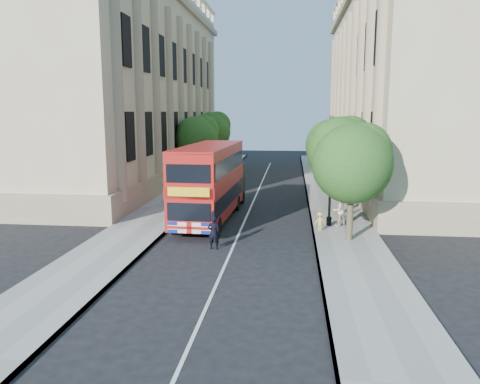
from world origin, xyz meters
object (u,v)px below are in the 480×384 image
(double_decker_bus, at_px, (210,180))
(box_van, at_px, (224,188))
(lamp_post, at_px, (330,184))
(woman_pedestrian, at_px, (339,210))
(police_constable, at_px, (214,233))

(double_decker_bus, distance_m, box_van, 4.23)
(lamp_post, distance_m, woman_pedestrian, 1.58)
(woman_pedestrian, bearing_deg, box_van, -74.03)
(double_decker_bus, height_order, box_van, double_decker_bus)
(double_decker_bus, relative_size, woman_pedestrian, 5.51)
(double_decker_bus, xyz_separation_m, box_van, (0.31, 4.07, -1.11))
(lamp_post, distance_m, box_van, 8.48)
(box_van, bearing_deg, police_constable, -79.46)
(box_van, bearing_deg, double_decker_bus, -89.14)
(box_van, height_order, police_constable, box_van)
(box_van, xyz_separation_m, woman_pedestrian, (7.33, -4.98, -0.38))
(lamp_post, xyz_separation_m, woman_pedestrian, (0.52, -0.04, -1.49))
(lamp_post, xyz_separation_m, police_constable, (-5.88, -5.00, -1.69))
(police_constable, height_order, woman_pedestrian, woman_pedestrian)
(police_constable, bearing_deg, box_van, -87.05)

